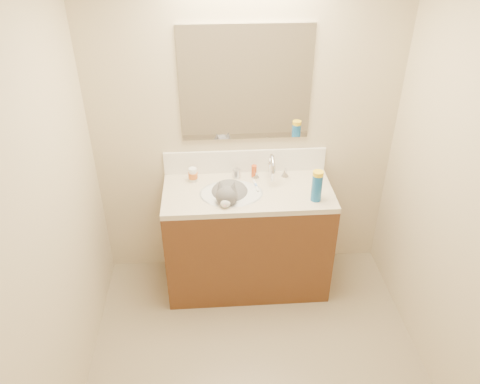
{
  "coord_description": "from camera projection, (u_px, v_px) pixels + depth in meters",
  "views": [
    {
      "loc": [
        -0.25,
        -1.8,
        2.62
      ],
      "look_at": [
        -0.06,
        0.92,
        0.88
      ],
      "focal_mm": 35.0,
      "sensor_mm": 36.0,
      "label": 1
    }
  ],
  "objects": [
    {
      "name": "room_shell",
      "position": [
        267.0,
        188.0,
        2.14
      ],
      "size": [
        2.24,
        2.54,
        2.52
      ],
      "color": "beige",
      "rests_on": "ground"
    },
    {
      "name": "silver_jar",
      "position": [
        237.0,
        173.0,
        3.43
      ],
      "size": [
        0.06,
        0.06,
        0.07
      ],
      "primitive_type": "cylinder",
      "rotation": [
        0.0,
        0.0,
        0.11
      ],
      "color": "#B7B7BC",
      "rests_on": "counter_slab"
    },
    {
      "name": "faucet",
      "position": [
        271.0,
        169.0,
        3.38
      ],
      "size": [
        0.28,
        0.2,
        0.21
      ],
      "color": "silver",
      "rests_on": "counter_slab"
    },
    {
      "name": "backsplash",
      "position": [
        245.0,
        161.0,
        3.47
      ],
      "size": [
        1.2,
        0.02,
        0.18
      ],
      "primitive_type": "cube",
      "color": "white",
      "rests_on": "counter_slab"
    },
    {
      "name": "cat",
      "position": [
        229.0,
        197.0,
        3.28
      ],
      "size": [
        0.34,
        0.43,
        0.32
      ],
      "rotation": [
        0.0,
        0.0,
        -0.18
      ],
      "color": "#575457",
      "rests_on": "basin"
    },
    {
      "name": "toothbrush",
      "position": [
        256.0,
        186.0,
        3.34
      ],
      "size": [
        0.03,
        0.16,
        0.01
      ],
      "primitive_type": "cube",
      "rotation": [
        0.0,
        0.0,
        0.12
      ],
      "color": "white",
      "rests_on": "counter_slab"
    },
    {
      "name": "basin",
      "position": [
        231.0,
        202.0,
        3.31
      ],
      "size": [
        0.45,
        0.36,
        0.14
      ],
      "primitive_type": "ellipsoid",
      "color": "silver",
      "rests_on": "vanity_cabinet"
    },
    {
      "name": "pill_bottle",
      "position": [
        193.0,
        175.0,
        3.38
      ],
      "size": [
        0.07,
        0.07,
        0.1
      ],
      "primitive_type": "cylinder",
      "rotation": [
        0.0,
        0.0,
        0.4
      ],
      "color": "white",
      "rests_on": "counter_slab"
    },
    {
      "name": "amber_bottle",
      "position": [
        254.0,
        171.0,
        3.43
      ],
      "size": [
        0.05,
        0.05,
        0.1
      ],
      "primitive_type": "cylinder",
      "rotation": [
        0.0,
        0.0,
        -0.41
      ],
      "color": "#CC4A18",
      "rests_on": "counter_slab"
    },
    {
      "name": "counter_slab",
      "position": [
        248.0,
        193.0,
        3.31
      ],
      "size": [
        1.2,
        0.55,
        0.04
      ],
      "primitive_type": "cube",
      "color": "beige",
      "rests_on": "vanity_cabinet"
    },
    {
      "name": "spray_can",
      "position": [
        317.0,
        188.0,
        3.15
      ],
      "size": [
        0.08,
        0.08,
        0.19
      ],
      "primitive_type": "cylinder",
      "rotation": [
        0.0,
        0.0,
        0.15
      ],
      "color": "#175BA1",
      "rests_on": "counter_slab"
    },
    {
      "name": "pill_label",
      "position": [
        193.0,
        175.0,
        3.38
      ],
      "size": [
        0.09,
        0.09,
        0.04
      ],
      "primitive_type": "cylinder",
      "rotation": [
        0.0,
        0.0,
        0.4
      ],
      "color": "orange",
      "rests_on": "pill_bottle"
    },
    {
      "name": "vanity_cabinet",
      "position": [
        247.0,
        240.0,
        3.54
      ],
      "size": [
        1.2,
        0.55,
        0.82
      ],
      "primitive_type": "cube",
      "color": "#522D16",
      "rests_on": "ground"
    },
    {
      "name": "spray_cap",
      "position": [
        318.0,
        174.0,
        3.09
      ],
      "size": [
        0.08,
        0.08,
        0.04
      ],
      "primitive_type": "cylinder",
      "rotation": [
        0.0,
        0.0,
        0.15
      ],
      "color": "yellow",
      "rests_on": "spray_can"
    },
    {
      "name": "toothbrush_head",
      "position": [
        256.0,
        185.0,
        3.34
      ],
      "size": [
        0.02,
        0.03,
        0.02
      ],
      "primitive_type": "cube",
      "rotation": [
        0.0,
        0.0,
        0.12
      ],
      "color": "#6D94E9",
      "rests_on": "counter_slab"
    },
    {
      "name": "mirror",
      "position": [
        246.0,
        85.0,
        3.16
      ],
      "size": [
        0.9,
        0.02,
        0.8
      ],
      "primitive_type": "cube",
      "color": "white",
      "rests_on": "room_shell"
    }
  ]
}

